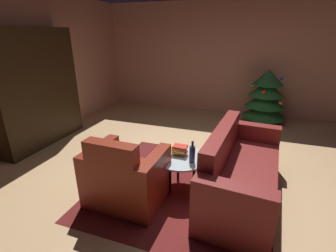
{
  "coord_description": "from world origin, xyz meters",
  "views": [
    {
      "loc": [
        0.65,
        -3.07,
        1.93
      ],
      "look_at": [
        -0.38,
        -0.09,
        0.73
      ],
      "focal_mm": 25.61,
      "sensor_mm": 36.0,
      "label": 1
    }
  ],
  "objects_px": {
    "armchair_red": "(125,178)",
    "book_stack_on_table": "(180,150)",
    "bottle_on_table": "(192,154)",
    "couch_red": "(240,173)",
    "bookshelf_unit": "(42,89)",
    "coffee_table": "(180,160)",
    "decorated_tree": "(266,97)"
  },
  "relations": [
    {
      "from": "couch_red",
      "to": "decorated_tree",
      "type": "relative_size",
      "value": 1.6
    },
    {
      "from": "couch_red",
      "to": "decorated_tree",
      "type": "height_order",
      "value": "decorated_tree"
    },
    {
      "from": "book_stack_on_table",
      "to": "couch_red",
      "type": "bearing_deg",
      "value": 2.59
    },
    {
      "from": "bookshelf_unit",
      "to": "coffee_table",
      "type": "xyz_separation_m",
      "value": [
        2.82,
        -0.65,
        -0.6
      ]
    },
    {
      "from": "bottle_on_table",
      "to": "coffee_table",
      "type": "bearing_deg",
      "value": 155.03
    },
    {
      "from": "couch_red",
      "to": "decorated_tree",
      "type": "xyz_separation_m",
      "value": [
        0.35,
        2.98,
        0.31
      ]
    },
    {
      "from": "bookshelf_unit",
      "to": "bottle_on_table",
      "type": "relative_size",
      "value": 7.31
    },
    {
      "from": "book_stack_on_table",
      "to": "bottle_on_table",
      "type": "distance_m",
      "value": 0.24
    },
    {
      "from": "bookshelf_unit",
      "to": "decorated_tree",
      "type": "bearing_deg",
      "value": 31.62
    },
    {
      "from": "bookshelf_unit",
      "to": "coffee_table",
      "type": "height_order",
      "value": "bookshelf_unit"
    },
    {
      "from": "bookshelf_unit",
      "to": "decorated_tree",
      "type": "xyz_separation_m",
      "value": [
        3.93,
        2.42,
        -0.39
      ]
    },
    {
      "from": "coffee_table",
      "to": "book_stack_on_table",
      "type": "height_order",
      "value": "book_stack_on_table"
    },
    {
      "from": "bookshelf_unit",
      "to": "coffee_table",
      "type": "distance_m",
      "value": 2.96
    },
    {
      "from": "book_stack_on_table",
      "to": "bottle_on_table",
      "type": "xyz_separation_m",
      "value": [
        0.2,
        -0.14,
        0.04
      ]
    },
    {
      "from": "book_stack_on_table",
      "to": "bottle_on_table",
      "type": "height_order",
      "value": "bottle_on_table"
    },
    {
      "from": "bookshelf_unit",
      "to": "couch_red",
      "type": "distance_m",
      "value": 3.69
    },
    {
      "from": "couch_red",
      "to": "book_stack_on_table",
      "type": "xyz_separation_m",
      "value": [
        -0.78,
        -0.04,
        0.22
      ]
    },
    {
      "from": "coffee_table",
      "to": "decorated_tree",
      "type": "height_order",
      "value": "decorated_tree"
    },
    {
      "from": "book_stack_on_table",
      "to": "decorated_tree",
      "type": "height_order",
      "value": "decorated_tree"
    },
    {
      "from": "coffee_table",
      "to": "bottle_on_table",
      "type": "relative_size",
      "value": 2.44
    },
    {
      "from": "couch_red",
      "to": "book_stack_on_table",
      "type": "bearing_deg",
      "value": -177.41
    },
    {
      "from": "book_stack_on_table",
      "to": "bottle_on_table",
      "type": "relative_size",
      "value": 0.82
    },
    {
      "from": "bookshelf_unit",
      "to": "bottle_on_table",
      "type": "distance_m",
      "value": 3.11
    },
    {
      "from": "bookshelf_unit",
      "to": "book_stack_on_table",
      "type": "xyz_separation_m",
      "value": [
        2.8,
        -0.6,
        -0.48
      ]
    },
    {
      "from": "armchair_red",
      "to": "couch_red",
      "type": "bearing_deg",
      "value": 24.1
    },
    {
      "from": "couch_red",
      "to": "coffee_table",
      "type": "distance_m",
      "value": 0.76
    },
    {
      "from": "book_stack_on_table",
      "to": "coffee_table",
      "type": "bearing_deg",
      "value": -65.07
    },
    {
      "from": "armchair_red",
      "to": "coffee_table",
      "type": "height_order",
      "value": "armchair_red"
    },
    {
      "from": "armchair_red",
      "to": "book_stack_on_table",
      "type": "height_order",
      "value": "armchair_red"
    },
    {
      "from": "coffee_table",
      "to": "bottle_on_table",
      "type": "distance_m",
      "value": 0.24
    },
    {
      "from": "bookshelf_unit",
      "to": "armchair_red",
      "type": "xyz_separation_m",
      "value": [
        2.28,
        -1.14,
        -0.69
      ]
    },
    {
      "from": "bottle_on_table",
      "to": "couch_red",
      "type": "bearing_deg",
      "value": 16.59
    }
  ]
}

